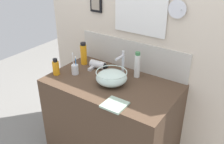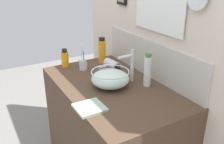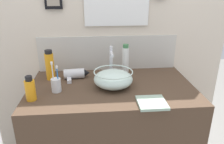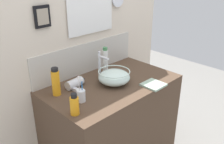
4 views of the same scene
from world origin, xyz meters
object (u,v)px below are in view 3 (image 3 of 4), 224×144
at_px(toothbrush_cup, 56,85).
at_px(hand_towel, 152,103).
at_px(lotion_bottle, 30,89).
at_px(soap_dispenser, 50,65).
at_px(hair_drier, 76,74).
at_px(glass_bowl_sink, 113,79).
at_px(shampoo_bottle, 125,60).
at_px(faucet, 111,60).

xyz_separation_m(toothbrush_cup, hand_towel, (0.57, -0.21, -0.04)).
distance_m(toothbrush_cup, lotion_bottle, 0.17).
bearing_deg(soap_dispenser, lotion_bottle, -101.41).
bearing_deg(hair_drier, hand_towel, -42.49).
xyz_separation_m(glass_bowl_sink, shampoo_bottle, (0.11, 0.23, 0.05)).
height_order(toothbrush_cup, shampoo_bottle, shampoo_bottle).
distance_m(faucet, lotion_bottle, 0.59).
bearing_deg(glass_bowl_sink, hair_drier, 146.76).
bearing_deg(faucet, soap_dispenser, 179.01).
xyz_separation_m(hair_drier, lotion_bottle, (-0.24, -0.31, 0.03)).
bearing_deg(hair_drier, lotion_bottle, -128.33).
bearing_deg(lotion_bottle, hand_towel, -9.06).
distance_m(glass_bowl_sink, soap_dispenser, 0.47).
height_order(shampoo_bottle, hand_towel, shampoo_bottle).
xyz_separation_m(glass_bowl_sink, toothbrush_cup, (-0.37, -0.04, -0.01)).
bearing_deg(faucet, toothbrush_cup, -151.63).
bearing_deg(toothbrush_cup, shampoo_bottle, 28.57).
relative_size(hair_drier, toothbrush_cup, 0.96).
bearing_deg(hand_towel, soap_dispenser, 146.66).
height_order(lotion_bottle, soap_dispenser, soap_dispenser).
xyz_separation_m(hair_drier, shampoo_bottle, (0.37, 0.06, 0.08)).
relative_size(soap_dispenser, hand_towel, 1.33).
distance_m(glass_bowl_sink, shampoo_bottle, 0.26).
xyz_separation_m(faucet, toothbrush_cup, (-0.37, -0.20, -0.09)).
bearing_deg(hand_towel, hair_drier, 137.51).
relative_size(faucet, soap_dispenser, 1.07).
height_order(hair_drier, soap_dispenser, soap_dispenser).
distance_m(toothbrush_cup, soap_dispenser, 0.23).
xyz_separation_m(lotion_bottle, hand_towel, (0.70, -0.11, -0.06)).
height_order(glass_bowl_sink, hair_drier, glass_bowl_sink).
bearing_deg(glass_bowl_sink, lotion_bottle, -164.57).
bearing_deg(glass_bowl_sink, soap_dispenser, 158.82).
bearing_deg(soap_dispenser, hair_drier, -0.29).
relative_size(faucet, hair_drier, 1.21).
xyz_separation_m(shampoo_bottle, hand_towel, (0.09, -0.48, -0.10)).
bearing_deg(lotion_bottle, glass_bowl_sink, 15.43).
height_order(hair_drier, hand_towel, hair_drier).
bearing_deg(faucet, glass_bowl_sink, -90.00).
distance_m(faucet, shampoo_bottle, 0.13).
height_order(faucet, soap_dispenser, faucet).
bearing_deg(faucet, hand_towel, -64.19).
distance_m(hair_drier, hand_towel, 0.62).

